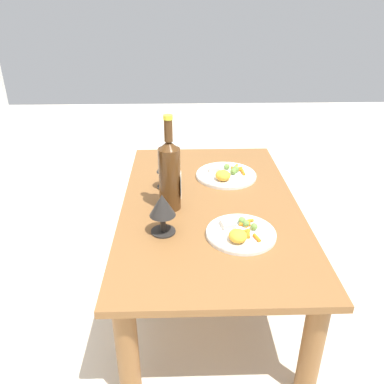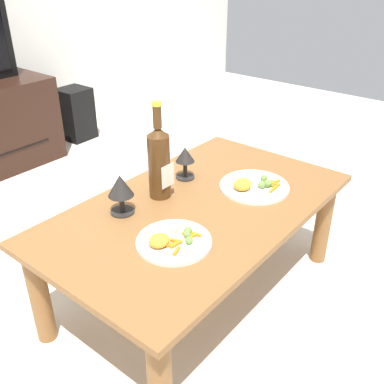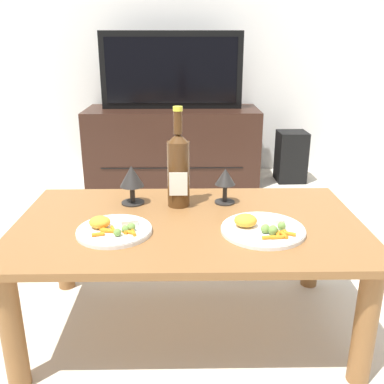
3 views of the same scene
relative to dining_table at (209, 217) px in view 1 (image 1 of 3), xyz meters
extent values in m
plane|color=beige|center=(0.00, 0.00, -0.36)|extent=(6.40, 6.40, 0.00)
cube|color=brown|center=(0.00, 0.00, 0.06)|extent=(1.20, 0.70, 0.03)
cylinder|color=brown|center=(-0.53, -0.29, -0.16)|extent=(0.07, 0.07, 0.40)
cylinder|color=brown|center=(0.53, -0.29, -0.16)|extent=(0.07, 0.07, 0.40)
cylinder|color=brown|center=(-0.53, 0.29, -0.16)|extent=(0.07, 0.07, 0.40)
cylinder|color=brown|center=(0.53, 0.29, -0.16)|extent=(0.07, 0.07, 0.40)
cylinder|color=#4C2D14|center=(-0.04, 0.16, 0.19)|extent=(0.08, 0.08, 0.25)
cone|color=#4C2D14|center=(-0.04, 0.16, 0.33)|extent=(0.08, 0.08, 0.04)
cylinder|color=#4C2D14|center=(-0.04, 0.16, 0.39)|extent=(0.03, 0.03, 0.08)
cylinder|color=yellow|center=(-0.04, 0.16, 0.44)|extent=(0.03, 0.03, 0.02)
cube|color=silver|center=(-0.04, 0.12, 0.17)|extent=(0.07, 0.00, 0.09)
cylinder|color=black|center=(-0.21, 0.18, 0.07)|extent=(0.09, 0.09, 0.01)
cylinder|color=black|center=(-0.21, 0.18, 0.11)|extent=(0.02, 0.02, 0.06)
cone|color=black|center=(-0.21, 0.18, 0.18)|extent=(0.09, 0.09, 0.08)
cylinder|color=black|center=(0.14, 0.18, 0.07)|extent=(0.08, 0.08, 0.01)
cylinder|color=black|center=(0.14, 0.18, 0.11)|extent=(0.02, 0.02, 0.07)
cone|color=black|center=(0.14, 0.18, 0.18)|extent=(0.08, 0.08, 0.06)
cylinder|color=white|center=(-0.24, -0.09, 0.08)|extent=(0.25, 0.25, 0.01)
torus|color=white|center=(-0.24, -0.09, 0.09)|extent=(0.24, 0.24, 0.01)
ellipsoid|color=orange|center=(-0.29, -0.07, 0.10)|extent=(0.07, 0.06, 0.04)
cube|color=beige|center=(-0.20, -0.05, 0.09)|extent=(0.06, 0.06, 0.02)
cylinder|color=orange|center=(-0.18, -0.13, 0.09)|extent=(0.02, 0.04, 0.01)
cylinder|color=orange|center=(-0.19, -0.12, 0.09)|extent=(0.04, 0.03, 0.01)
cylinder|color=orange|center=(-0.20, -0.11, 0.09)|extent=(0.02, 0.04, 0.01)
cylinder|color=orange|center=(-0.27, -0.11, 0.09)|extent=(0.04, 0.03, 0.01)
cylinder|color=orange|center=(-0.24, -0.10, 0.09)|extent=(0.02, 0.04, 0.01)
cylinder|color=orange|center=(-0.26, -0.11, 0.09)|extent=(0.04, 0.02, 0.01)
cylinder|color=orange|center=(-0.29, -0.14, 0.09)|extent=(0.04, 0.02, 0.01)
sphere|color=olive|center=(-0.23, -0.14, 0.10)|extent=(0.03, 0.03, 0.03)
sphere|color=olive|center=(-0.19, -0.10, 0.10)|extent=(0.03, 0.03, 0.03)
sphere|color=olive|center=(-0.20, -0.11, 0.10)|extent=(0.02, 0.02, 0.02)
cylinder|color=white|center=(0.24, -0.09, 0.08)|extent=(0.28, 0.28, 0.01)
torus|color=white|center=(0.24, -0.09, 0.09)|extent=(0.27, 0.27, 0.01)
ellipsoid|color=orange|center=(0.19, -0.07, 0.10)|extent=(0.08, 0.07, 0.04)
cube|color=beige|center=(0.29, -0.04, 0.09)|extent=(0.07, 0.06, 0.02)
cylinder|color=orange|center=(0.24, -0.17, 0.09)|extent=(0.04, 0.02, 0.01)
cylinder|color=orange|center=(0.27, -0.17, 0.09)|extent=(0.04, 0.02, 0.01)
cylinder|color=orange|center=(0.30, -0.16, 0.09)|extent=(0.02, 0.04, 0.01)
cylinder|color=orange|center=(0.28, -0.15, 0.09)|extent=(0.02, 0.04, 0.01)
cylinder|color=orange|center=(0.32, -0.14, 0.09)|extent=(0.04, 0.03, 0.01)
cylinder|color=orange|center=(0.29, -0.13, 0.09)|extent=(0.04, 0.03, 0.01)
sphere|color=olive|center=(0.30, -0.10, 0.10)|extent=(0.03, 0.03, 0.03)
sphere|color=olive|center=(0.24, -0.12, 0.10)|extent=(0.03, 0.03, 0.03)
sphere|color=olive|center=(0.27, -0.14, 0.10)|extent=(0.03, 0.03, 0.03)
camera|label=1|loc=(-1.39, 0.11, 0.84)|focal=36.73mm
camera|label=2|loc=(-1.11, -0.87, 0.90)|focal=41.16mm
camera|label=3|loc=(-0.01, -1.38, 0.66)|focal=40.44mm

